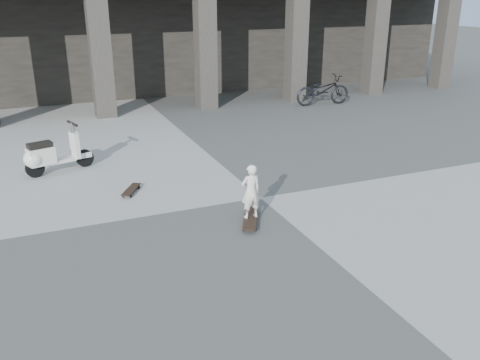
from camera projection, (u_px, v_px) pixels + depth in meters
name	position (u px, v px, depth m)	size (l,w,h in m)	color
ground	(260.00, 198.00, 10.33)	(90.00, 90.00, 0.00)	#474745
colonnade	(123.00, 14.00, 21.18)	(28.00, 8.82, 6.00)	black
longboard	(251.00, 218.00, 9.21)	(0.67, 1.02, 0.10)	black
skateboard_spare	(131.00, 190.00, 10.56)	(0.53, 0.72, 0.09)	black
child	(251.00, 191.00, 9.03)	(0.37, 0.24, 1.00)	silver
scooter	(47.00, 156.00, 11.51)	(1.56, 0.76, 1.12)	black
bicycle	(323.00, 90.00, 18.57)	(0.72, 2.07, 1.09)	black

